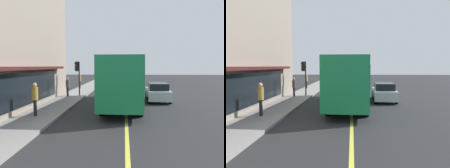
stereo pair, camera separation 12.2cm
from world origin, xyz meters
The scene contains 9 objects.
ground centered at (0.00, 0.00, 0.00)m, with size 120.00×120.00×0.00m, color #28282B.
sidewalk centered at (0.00, 5.02, 0.07)m, with size 80.00×2.51×0.15m, color gray.
lane_centre_stripe centered at (0.00, 0.00, 0.00)m, with size 36.00×0.16×0.01m, color #D8D14C.
bus centered at (-0.20, 0.16, 1.99)m, with size 11.21×2.92×3.50m.
traffic_light centered at (3.99, 4.50, 2.53)m, with size 0.30×0.52×3.20m.
car_silver centered at (2.15, -2.69, 0.74)m, with size 4.36×1.98×1.52m.
pedestrian_at_corner centered at (3.39, 5.31, 1.18)m, with size 0.34×0.34×1.71m.
pedestrian_near_storefront centered at (-4.69, 5.07, 1.28)m, with size 0.34×0.34×1.86m.
pedestrian_waiting centered at (11.05, 5.72, 1.26)m, with size 0.34×0.34×1.83m.
Camera 1 is at (-16.72, 0.12, 2.93)m, focal length 35.82 mm.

